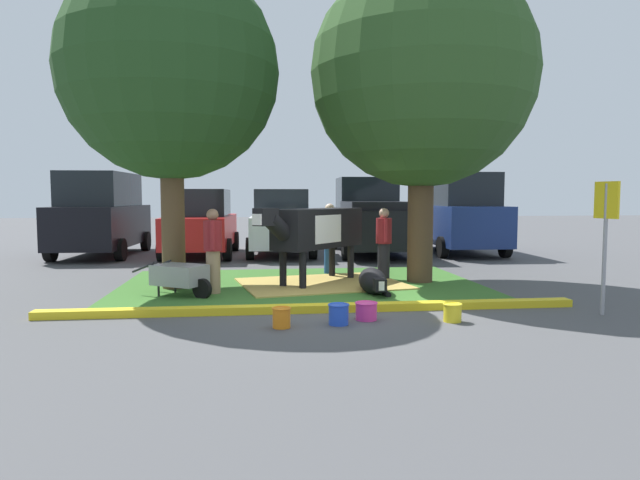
{
  "coord_description": "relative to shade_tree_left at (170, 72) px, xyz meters",
  "views": [
    {
      "loc": [
        -1.15,
        -9.07,
        1.81
      ],
      "look_at": [
        0.21,
        2.35,
        0.9
      ],
      "focal_mm": 31.08,
      "sensor_mm": 36.0,
      "label": 1
    }
  ],
  "objects": [
    {
      "name": "hatchback_white",
      "position": [
        2.4,
        6.2,
        -3.19
      ],
      "size": [
        2.16,
        4.47,
        2.02
      ],
      "color": "silver",
      "rests_on": "ground"
    },
    {
      "name": "wheelbarrow",
      "position": [
        0.25,
        -0.92,
        -3.79
      ],
      "size": [
        1.5,
        1.2,
        0.63
      ],
      "color": "gray",
      "rests_on": "ground"
    },
    {
      "name": "person_handler",
      "position": [
        3.31,
        1.7,
        -3.3
      ],
      "size": [
        0.53,
        0.34,
        1.64
      ],
      "color": "#23478C",
      "rests_on": "ground"
    },
    {
      "name": "person_visitor_far",
      "position": [
        0.81,
        -0.71,
        -3.33
      ],
      "size": [
        0.34,
        0.53,
        1.58
      ],
      "color": "#9E7F5B",
      "rests_on": "ground"
    },
    {
      "name": "calf_lying",
      "position": [
        3.75,
        -1.02,
        -3.94
      ],
      "size": [
        0.48,
        1.3,
        0.48
      ],
      "color": "black",
      "rests_on": "ground"
    },
    {
      "name": "curb_yellow",
      "position": [
        2.51,
        -2.51,
        -4.12
      ],
      "size": [
        8.43,
        0.24,
        0.12
      ],
      "primitive_type": "cube",
      "color": "yellow",
      "rests_on": "ground"
    },
    {
      "name": "bucket_pink",
      "position": [
        3.19,
        -3.15,
        -4.04
      ],
      "size": [
        0.34,
        0.34,
        0.26
      ],
      "color": "#EA3893",
      "rests_on": "ground"
    },
    {
      "name": "pickup_truck_black",
      "position": [
        5.21,
        6.14,
        -3.06
      ],
      "size": [
        2.39,
        5.48,
        2.42
      ],
      "color": "black",
      "rests_on": "ground"
    },
    {
      "name": "person_visitor_near",
      "position": [
        4.34,
        0.64,
        -3.35
      ],
      "size": [
        0.34,
        0.53,
        1.56
      ],
      "color": "black",
      "rests_on": "ground"
    },
    {
      "name": "grass_island",
      "position": [
        2.51,
        0.1,
        -4.17
      ],
      "size": [
        7.23,
        4.93,
        0.02
      ],
      "primitive_type": "cube",
      "color": "#386B28",
      "rests_on": "ground"
    },
    {
      "name": "suv_dark_grey",
      "position": [
        8.05,
        6.06,
        -2.91
      ],
      "size": [
        2.26,
        4.67,
        2.52
      ],
      "color": "navy",
      "rests_on": "ground"
    },
    {
      "name": "bucket_yellow",
      "position": [
        4.4,
        -3.41,
        -4.04
      ],
      "size": [
        0.28,
        0.28,
        0.27
      ],
      "color": "yellow",
      "rests_on": "ground"
    },
    {
      "name": "ground_plane",
      "position": [
        2.72,
        -1.94,
        -4.18
      ],
      "size": [
        80.0,
        80.0,
        0.0
      ],
      "primitive_type": "plane",
      "color": "#4C4C4F"
    },
    {
      "name": "suv_black",
      "position": [
        -3.04,
        6.46,
        -2.91
      ],
      "size": [
        2.26,
        4.67,
        2.52
      ],
      "color": "black",
      "rests_on": "ground"
    },
    {
      "name": "sedan_red",
      "position": [
        -0.03,
        6.08,
        -3.19
      ],
      "size": [
        2.16,
        4.47,
        2.02
      ],
      "color": "red",
      "rests_on": "ground"
    },
    {
      "name": "shade_tree_left",
      "position": [
        0.0,
        0.0,
        0.0
      ],
      "size": [
        4.16,
        4.16,
        6.28
      ],
      "color": "brown",
      "rests_on": "ground"
    },
    {
      "name": "parking_sign",
      "position": [
        6.86,
        -3.22,
        -2.74
      ],
      "size": [
        0.13,
        0.44,
        2.03
      ],
      "color": "#99999E",
      "rests_on": "ground"
    },
    {
      "name": "bucket_orange",
      "position": [
        1.93,
        -3.49,
        -4.03
      ],
      "size": [
        0.27,
        0.27,
        0.28
      ],
      "color": "orange",
      "rests_on": "ground"
    },
    {
      "name": "hay_bedding",
      "position": [
        2.93,
        0.11,
        -4.15
      ],
      "size": [
        3.6,
        2.97,
        0.04
      ],
      "primitive_type": "cube",
      "rotation": [
        0.0,
        0.0,
        0.19
      ],
      "color": "tan",
      "rests_on": "ground"
    },
    {
      "name": "bucket_blue",
      "position": [
        2.74,
        -3.39,
        -4.02
      ],
      "size": [
        0.3,
        0.3,
        0.29
      ],
      "color": "blue",
      "rests_on": "ground"
    },
    {
      "name": "cow_holstein",
      "position": [
        2.81,
        0.23,
        -3.04
      ],
      "size": [
        2.39,
        2.57,
        1.6
      ],
      "color": "black",
      "rests_on": "ground"
    },
    {
      "name": "shade_tree_right",
      "position": [
        5.02,
        0.22,
        0.09
      ],
      "size": [
        4.6,
        4.6,
        6.59
      ],
      "color": "#4C3823",
      "rests_on": "ground"
    }
  ]
}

